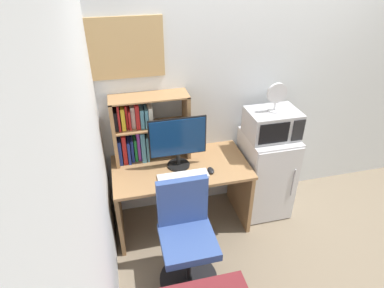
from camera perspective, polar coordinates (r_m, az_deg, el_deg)
wall_back at (r=3.58m, az=17.88°, el=10.08°), size 6.40×0.04×2.60m
wall_left at (r=1.73m, az=-17.19°, el=-14.79°), size 0.04×4.40×2.60m
desk at (r=3.23m, az=-1.88°, el=-6.98°), size 1.28×0.68×0.72m
hutch_bookshelf at (r=3.08m, az=-9.00°, el=2.71°), size 0.71×0.24×0.65m
monitor at (r=2.96m, az=-2.47°, el=0.66°), size 0.53×0.21×0.50m
keyboard at (r=2.96m, az=-1.55°, el=-5.63°), size 0.46×0.13×0.02m
computer_mouse at (r=3.02m, az=3.28°, el=-4.60°), size 0.06×0.10×0.04m
mini_fridge at (r=3.54m, az=12.64°, el=-4.99°), size 0.48×0.54×0.91m
microwave at (r=3.24m, az=13.80°, el=3.46°), size 0.49×0.37×0.27m
desk_fan at (r=3.11m, az=14.59°, el=8.20°), size 0.19×0.11×0.28m
desk_chair at (r=2.81m, az=-0.96°, el=-16.55°), size 0.50×0.50×0.96m
wall_corkboard at (r=2.91m, az=-12.70°, el=15.84°), size 0.76×0.02×0.51m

